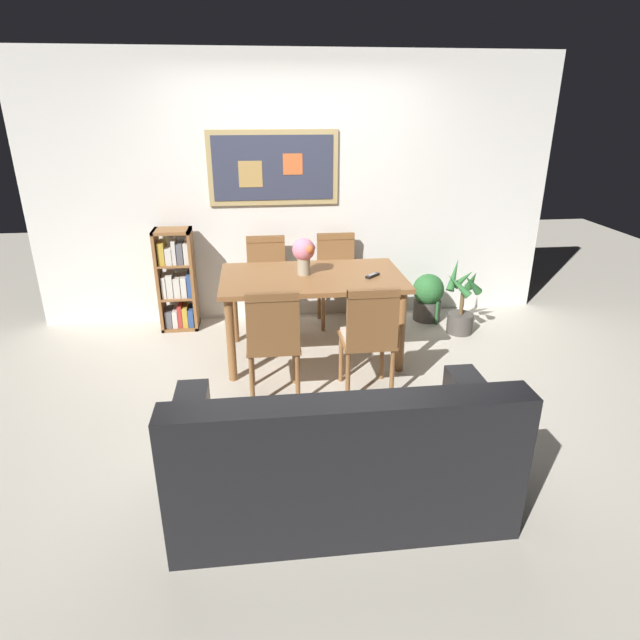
{
  "coord_description": "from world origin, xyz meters",
  "views": [
    {
      "loc": [
        -0.4,
        -3.84,
        2.13
      ],
      "look_at": [
        0.03,
        -0.23,
        0.65
      ],
      "focal_mm": 29.99,
      "sensor_mm": 36.0,
      "label": 1
    }
  ],
  "objects": [
    {
      "name": "ground_plane",
      "position": [
        0.0,
        0.0,
        0.0
      ],
      "size": [
        12.0,
        12.0,
        0.0
      ],
      "primitive_type": "plane",
      "color": "beige"
    },
    {
      "name": "wall_back_with_painting",
      "position": [
        -0.0,
        1.58,
        1.3
      ],
      "size": [
        5.2,
        0.14,
        2.6
      ],
      "color": "silver",
      "rests_on": "ground_plane"
    },
    {
      "name": "dining_table",
      "position": [
        0.05,
        0.52,
        0.66
      ],
      "size": [
        1.56,
        0.93,
        0.76
      ],
      "color": "brown",
      "rests_on": "ground_plane"
    },
    {
      "name": "dining_chair_near_left",
      "position": [
        -0.32,
        -0.23,
        0.54
      ],
      "size": [
        0.4,
        0.41,
        0.91
      ],
      "color": "brown",
      "rests_on": "ground_plane"
    },
    {
      "name": "dining_chair_near_right",
      "position": [
        0.4,
        -0.24,
        0.54
      ],
      "size": [
        0.4,
        0.41,
        0.91
      ],
      "color": "brown",
      "rests_on": "ground_plane"
    },
    {
      "name": "dining_chair_far_right",
      "position": [
        0.38,
        1.31,
        0.54
      ],
      "size": [
        0.4,
        0.41,
        0.91
      ],
      "color": "brown",
      "rests_on": "ground_plane"
    },
    {
      "name": "dining_chair_far_left",
      "position": [
        -0.33,
        1.28,
        0.54
      ],
      "size": [
        0.4,
        0.41,
        0.91
      ],
      "color": "brown",
      "rests_on": "ground_plane"
    },
    {
      "name": "leather_couch",
      "position": [
        -0.01,
        -1.45,
        0.31
      ],
      "size": [
        1.8,
        0.84,
        0.84
      ],
      "color": "black",
      "rests_on": "ground_plane"
    },
    {
      "name": "bookshelf",
      "position": [
        -1.21,
        1.33,
        0.48
      ],
      "size": [
        0.36,
        0.28,
        1.01
      ],
      "color": "brown",
      "rests_on": "ground_plane"
    },
    {
      "name": "potted_ivy",
      "position": [
        1.34,
        1.24,
        0.25
      ],
      "size": [
        0.32,
        0.33,
        0.57
      ],
      "color": "#4C4742",
      "rests_on": "ground_plane"
    },
    {
      "name": "potted_palm",
      "position": [
        1.55,
        0.86,
        0.27
      ],
      "size": [
        0.38,
        0.4,
        0.74
      ],
      "color": "#4C4742",
      "rests_on": "ground_plane"
    },
    {
      "name": "flower_vase",
      "position": [
        -0.02,
        0.57,
        0.95
      ],
      "size": [
        0.2,
        0.21,
        0.32
      ],
      "color": "tan",
      "rests_on": "dining_table"
    },
    {
      "name": "tv_remote",
      "position": [
        0.56,
        0.43,
        0.77
      ],
      "size": [
        0.14,
        0.14,
        0.02
      ],
      "color": "black",
      "rests_on": "dining_table"
    }
  ]
}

